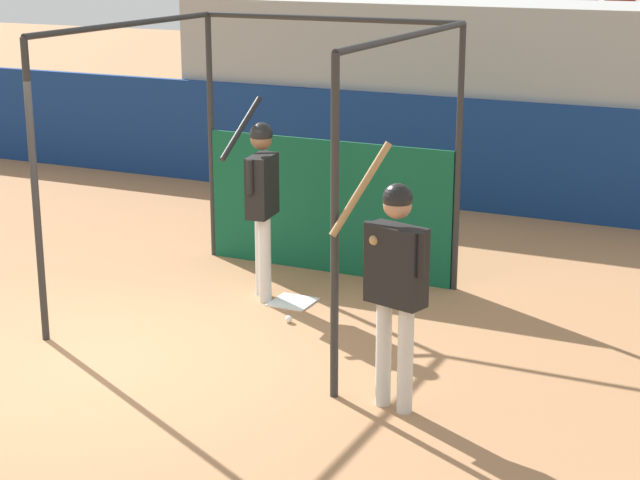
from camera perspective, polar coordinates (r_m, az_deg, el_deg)
The scene contains 8 objects.
ground_plane at distance 10.13m, azimuth -11.00°, elevation -6.21°, with size 60.00×60.00×0.00m, color #A8754C.
outfield_wall at distance 15.60m, azimuth 3.62°, elevation 4.93°, with size 24.00×0.12×1.58m.
bleacher_section at distance 16.66m, azimuth 5.30°, elevation 7.83°, with size 7.05×2.40×2.86m.
batting_cage at distance 11.64m, azimuth -0.74°, elevation 3.58°, with size 3.15×3.23×2.92m.
home_plate at distance 11.40m, azimuth -1.47°, elevation -3.32°, with size 0.44×0.44×0.02m.
player_batter at distance 11.24m, azimuth -3.14°, elevation 2.60°, with size 0.56×0.91×2.08m.
player_waiting at distance 8.55m, azimuth 4.02°, elevation -1.74°, with size 0.84×0.50×2.18m.
baseball at distance 10.82m, azimuth -1.68°, elevation -4.24°, with size 0.07×0.07×0.07m.
Camera 1 is at (5.70, -7.48, 3.78)m, focal length 60.00 mm.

